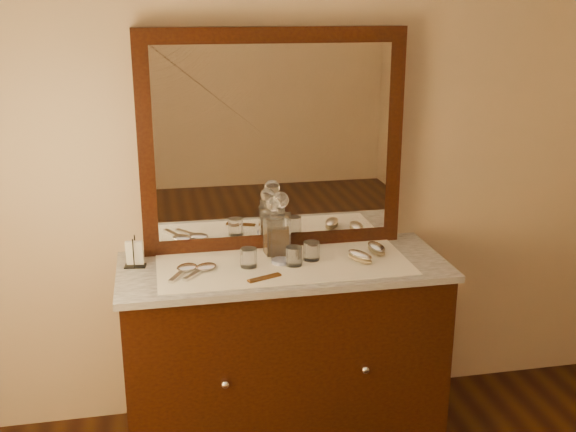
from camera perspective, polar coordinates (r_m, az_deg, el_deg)
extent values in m
plane|color=tan|center=(3.18, -1.42, 7.25)|extent=(4.50, 4.50, 0.00)
cube|color=black|center=(3.23, -0.36, -11.23)|extent=(1.40, 0.55, 0.82)
cube|color=black|center=(3.43, -0.34, -16.68)|extent=(1.46, 0.59, 0.08)
sphere|color=silver|center=(2.93, -5.19, -13.64)|extent=(0.04, 0.04, 0.04)
sphere|color=silver|center=(3.04, 6.40, -12.47)|extent=(0.04, 0.04, 0.04)
cube|color=silver|center=(3.05, -0.37, -4.21)|extent=(1.44, 0.59, 0.03)
cube|color=black|center=(3.14, -1.25, 6.20)|extent=(1.20, 0.08, 1.00)
cube|color=white|center=(3.11, -1.14, 6.08)|extent=(1.06, 0.01, 0.86)
cube|color=white|center=(3.03, -0.30, -4.04)|extent=(1.10, 0.45, 0.00)
cylinder|color=white|center=(3.05, -0.59, -3.73)|extent=(0.11, 0.11, 0.01)
cube|color=brown|center=(2.88, -1.95, -5.10)|extent=(0.15, 0.08, 0.01)
cube|color=black|center=(3.09, -12.46, -4.04)|extent=(0.10, 0.07, 0.01)
cylinder|color=black|center=(3.04, -12.61, -3.07)|extent=(0.01, 0.01, 0.14)
cylinder|color=black|center=(3.09, -12.47, -2.72)|extent=(0.01, 0.01, 0.14)
cube|color=white|center=(3.07, -12.53, -2.98)|extent=(0.08, 0.04, 0.11)
cube|color=brown|center=(3.14, -1.18, -2.06)|extent=(0.07, 0.07, 0.12)
cube|color=white|center=(3.13, -1.19, -1.61)|extent=(0.09, 0.09, 0.17)
cylinder|color=white|center=(3.10, -1.20, 0.14)|extent=(0.04, 0.04, 0.03)
sphere|color=white|center=(3.09, -1.20, 0.98)|extent=(0.07, 0.07, 0.07)
cube|color=brown|center=(3.11, -0.60, -2.09)|extent=(0.09, 0.09, 0.13)
cube|color=white|center=(3.10, -0.60, -1.59)|extent=(0.11, 0.11, 0.19)
cylinder|color=white|center=(3.07, -0.61, 0.37)|extent=(0.04, 0.04, 0.03)
sphere|color=white|center=(3.05, -0.61, 1.33)|extent=(0.09, 0.09, 0.07)
ellipsoid|color=#947F5A|center=(3.09, 5.95, -3.48)|extent=(0.11, 0.16, 0.02)
ellipsoid|color=silver|center=(3.08, 5.96, -3.17)|extent=(0.11, 0.16, 0.02)
ellipsoid|color=#947F5A|center=(3.19, 7.29, -2.81)|extent=(0.07, 0.15, 0.02)
ellipsoid|color=silver|center=(3.19, 7.30, -2.51)|extent=(0.07, 0.15, 0.02)
ellipsoid|color=silver|center=(3.00, -8.33, -4.20)|extent=(0.12, 0.13, 0.02)
cube|color=silver|center=(2.92, -9.08, -4.90)|extent=(0.08, 0.13, 0.01)
ellipsoid|color=silver|center=(3.00, -6.77, -4.17)|extent=(0.13, 0.13, 0.02)
cube|color=silver|center=(2.93, -7.77, -4.81)|extent=(0.10, 0.12, 0.01)
cylinder|color=white|center=(3.01, 0.50, -3.32)|extent=(0.07, 0.07, 0.08)
cylinder|color=white|center=(3.07, 1.94, -2.89)|extent=(0.07, 0.07, 0.08)
cylinder|color=white|center=(2.99, -3.26, -3.45)|extent=(0.07, 0.07, 0.08)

